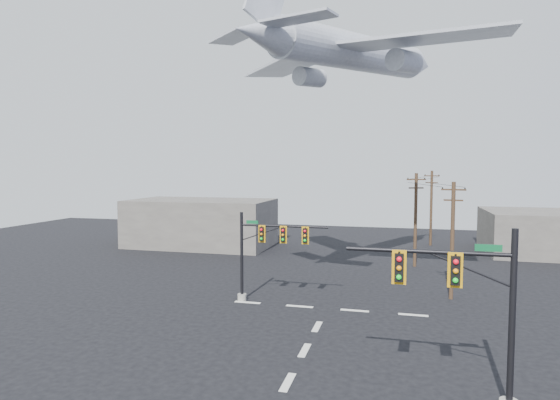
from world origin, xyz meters
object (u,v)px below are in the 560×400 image
(signal_mast_near, at_px, (474,313))
(airliner, at_px, (356,53))
(utility_pole_b, at_px, (416,218))
(utility_pole_a, at_px, (452,238))
(utility_pole_c, at_px, (431,206))
(signal_mast_far, at_px, (263,252))

(signal_mast_near, bearing_deg, airliner, 109.96)
(signal_mast_near, bearing_deg, utility_pole_b, 92.99)
(signal_mast_near, relative_size, utility_pole_a, 0.85)
(utility_pole_c, bearing_deg, utility_pole_b, -79.37)
(utility_pole_b, relative_size, utility_pole_c, 0.98)
(utility_pole_a, relative_size, utility_pole_b, 0.95)
(signal_mast_near, height_order, airliner, airliner)
(signal_mast_far, xyz_separation_m, utility_pole_a, (13.86, 4.41, 0.89))
(airliner, bearing_deg, signal_mast_near, -131.74)
(signal_mast_near, distance_m, airliner, 25.10)
(utility_pole_b, xyz_separation_m, airliner, (-5.27, -10.31, 14.43))
(utility_pole_b, bearing_deg, airliner, -133.79)
(utility_pole_a, bearing_deg, utility_pole_c, 102.03)
(signal_mast_far, distance_m, utility_pole_c, 33.35)
(utility_pole_c, bearing_deg, utility_pole_a, -69.87)
(airliner, bearing_deg, signal_mast_far, 161.30)
(utility_pole_a, relative_size, utility_pole_c, 0.93)
(utility_pole_a, height_order, airliner, airliner)
(signal_mast_far, bearing_deg, utility_pole_b, 54.53)
(utility_pole_a, distance_m, utility_pole_b, 11.93)
(signal_mast_far, height_order, airliner, airliner)
(signal_mast_far, relative_size, airliner, 0.28)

